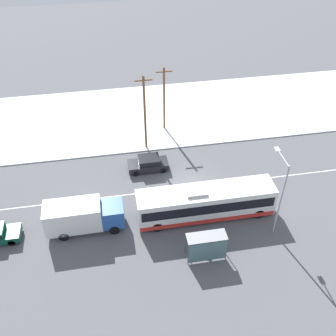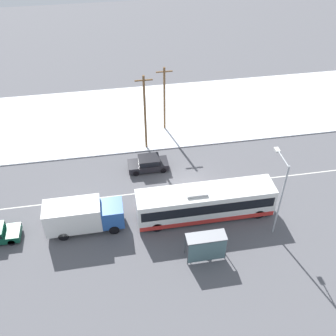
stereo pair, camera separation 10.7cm
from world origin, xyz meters
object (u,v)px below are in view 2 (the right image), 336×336
at_px(bus_shelter, 207,245).
at_px(utility_pole_snowlot, 164,98).
at_px(box_truck, 82,215).
at_px(sedan_car, 148,163).
at_px(pedestrian_at_stop, 201,238).
at_px(city_bus, 205,203).
at_px(utility_pole_roadside, 145,112).
at_px(streetlamp, 280,188).

bearing_deg(bus_shelter, utility_pole_snowlot, 90.65).
distance_m(box_truck, sedan_car, 9.73).
relative_size(sedan_car, pedestrian_at_stop, 2.51).
distance_m(city_bus, box_truck, 10.76).
bearing_deg(utility_pole_roadside, streetlamp, -55.65).
height_order(streetlamp, utility_pole_snowlot, utility_pole_snowlot).
relative_size(pedestrian_at_stop, utility_pole_roadside, 0.19).
relative_size(box_truck, utility_pole_snowlot, 0.85).
bearing_deg(city_bus, bus_shelter, -102.72).
distance_m(pedestrian_at_stop, streetlamp, 7.60).
height_order(city_bus, utility_pole_snowlot, utility_pole_snowlot).
distance_m(utility_pole_roadside, utility_pole_snowlot, 4.26).
height_order(city_bus, sedan_car, city_bus).
xyz_separation_m(sedan_car, streetlamp, (9.54, -9.78, 3.90)).
bearing_deg(utility_pole_snowlot, bus_shelter, -89.35).
xyz_separation_m(city_bus, utility_pole_roadside, (-3.88, 11.14, 2.96)).
bearing_deg(city_bus, streetlamp, -24.30).
relative_size(utility_pole_roadside, utility_pole_snowlot, 1.12).
bearing_deg(utility_pole_roadside, bus_shelter, -79.94).
bearing_deg(sedan_car, pedestrian_at_stop, 105.51).
xyz_separation_m(city_bus, box_truck, (-10.75, 0.25, 0.03)).
relative_size(city_bus, utility_pole_snowlot, 1.57).
bearing_deg(bus_shelter, streetlamp, 19.46).
height_order(bus_shelter, streetlamp, streetlamp).
height_order(city_bus, pedestrian_at_stop, city_bus).
bearing_deg(box_truck, utility_pole_roadside, 57.76).
distance_m(streetlamp, utility_pole_snowlot, 18.21).
xyz_separation_m(city_bus, bus_shelter, (-1.07, -4.73, 0.10)).
height_order(sedan_car, utility_pole_roadside, utility_pole_roadside).
bearing_deg(utility_pole_snowlot, pedestrian_at_stop, -89.56).
distance_m(box_truck, streetlamp, 16.67).
bearing_deg(sedan_car, utility_pole_snowlot, -111.78).
height_order(box_truck, utility_pole_roadside, utility_pole_roadside).
xyz_separation_m(utility_pole_roadside, utility_pole_snowlot, (2.60, 3.34, -0.46)).
xyz_separation_m(streetlamp, utility_pole_roadside, (-9.28, 13.58, -0.18)).
height_order(box_truck, streetlamp, streetlamp).
distance_m(city_bus, pedestrian_at_stop, 3.68).
xyz_separation_m(city_bus, pedestrian_at_stop, (-1.15, -3.45, -0.58)).
distance_m(city_bus, streetlamp, 6.71).
distance_m(pedestrian_at_stop, bus_shelter, 1.45).
relative_size(pedestrian_at_stop, bus_shelter, 0.51).
distance_m(box_truck, utility_pole_roadside, 13.21).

